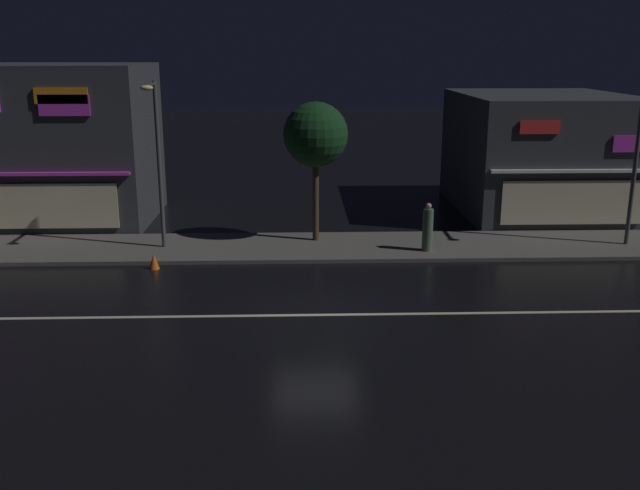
# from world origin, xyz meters

# --- Properties ---
(ground_plane) EXTENTS (140.00, 140.00, 0.00)m
(ground_plane) POSITION_xyz_m (0.00, 0.00, 0.00)
(ground_plane) COLOR black
(lane_divider_stripe) EXTENTS (33.74, 0.16, 0.01)m
(lane_divider_stripe) POSITION_xyz_m (0.00, 0.00, 0.01)
(lane_divider_stripe) COLOR beige
(lane_divider_stripe) RESTS_ON ground
(sidewalk_far) EXTENTS (35.51, 3.86, 0.14)m
(sidewalk_far) POSITION_xyz_m (0.00, 6.95, 0.07)
(sidewalk_far) COLOR #5B5954
(sidewalk_far) RESTS_ON ground
(storefront_left_block) EXTENTS (7.24, 9.07, 5.34)m
(storefront_left_block) POSITION_xyz_m (10.65, 13.33, 2.67)
(storefront_left_block) COLOR #383A3F
(storefront_left_block) RESTS_ON ground
(storefront_center_block) EXTENTS (7.61, 6.52, 6.69)m
(storefront_center_block) POSITION_xyz_m (-10.65, 12.06, 3.34)
(storefront_center_block) COLOR #383A3F
(storefront_center_block) RESTS_ON ground
(streetlamp_mid) EXTENTS (0.44, 1.64, 6.09)m
(streetlamp_mid) POSITION_xyz_m (-5.50, 6.68, 3.80)
(streetlamp_mid) COLOR #47494C
(streetlamp_mid) RESTS_ON sidewalk_far
(pedestrian_on_sidewalk) EXTENTS (0.38, 0.38, 1.79)m
(pedestrian_on_sidewalk) POSITION_xyz_m (4.27, 6.08, 0.96)
(pedestrian_on_sidewalk) COLOR #4C664C
(pedestrian_on_sidewalk) RESTS_ON sidewalk_far
(street_tree) EXTENTS (2.44, 2.44, 5.30)m
(street_tree) POSITION_xyz_m (0.22, 7.72, 4.19)
(street_tree) COLOR #473323
(street_tree) RESTS_ON sidewalk_far
(traffic_cone) EXTENTS (0.36, 0.36, 0.55)m
(traffic_cone) POSITION_xyz_m (-5.43, 4.58, 0.28)
(traffic_cone) COLOR orange
(traffic_cone) RESTS_ON ground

